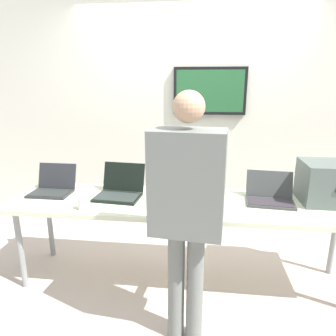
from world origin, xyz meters
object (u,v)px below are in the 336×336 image
workbench (183,207)px  laptop_station_0 (53,187)px  laptop_station_2 (195,192)px  laptop_station_3 (270,195)px  coffee_mug (83,204)px  equipment_box (329,183)px  laptop_station_1 (120,189)px  person (187,201)px

workbench → laptop_station_0: laptop_station_0 is taller
laptop_station_2 → laptop_station_3: size_ratio=0.86×
workbench → laptop_station_0: 1.18m
workbench → coffee_mug: 0.80m
equipment_box → laptop_station_1: equipment_box is taller
laptop_station_1 → person: (0.62, -0.69, 0.20)m
equipment_box → laptop_station_0: 2.35m
workbench → coffee_mug: (-0.76, -0.25, 0.10)m
equipment_box → laptop_station_1: 1.73m
workbench → laptop_station_1: (-0.55, 0.07, 0.11)m
laptop_station_0 → person: bearing=-29.6°
equipment_box → coffee_mug: size_ratio=4.64×
laptop_station_0 → laptop_station_3: 1.88m
person → laptop_station_0: bearing=150.4°
laptop_station_3 → person: person is taller
laptop_station_2 → laptop_station_1: bearing=179.9°
laptop_station_1 → person: bearing=-48.1°
laptop_station_2 → person: 0.72m
equipment_box → coffee_mug: bearing=-168.9°
equipment_box → laptop_station_0: (-2.35, -0.05, -0.11)m
equipment_box → laptop_station_2: equipment_box is taller
laptop_station_2 → laptop_station_3: laptop_station_2 is taller
person → workbench: bearing=95.9°
equipment_box → laptop_station_3: size_ratio=1.06×
laptop_station_3 → coffee_mug: laptop_station_3 is taller
laptop_station_1 → coffee_mug: 0.38m
laptop_station_3 → person: size_ratio=0.24×
workbench → laptop_station_0: size_ratio=8.13×
laptop_station_3 → laptop_station_1: bearing=-179.3°
laptop_station_0 → person: (1.24, -0.70, 0.20)m
laptop_station_1 → coffee_mug: size_ratio=4.37×
laptop_station_0 → laptop_station_2: 1.27m
laptop_station_1 → laptop_station_2: laptop_station_1 is taller
equipment_box → coffee_mug: (-1.93, -0.38, -0.12)m
laptop_station_1 → laptop_station_3: laptop_station_1 is taller
laptop_station_2 → workbench: bearing=-144.4°
equipment_box → laptop_station_2: size_ratio=1.23×
workbench → equipment_box: (1.17, 0.13, 0.22)m
workbench → equipment_box: 1.20m
laptop_station_0 → laptop_station_2: bearing=-0.6°
equipment_box → laptop_station_2: (-1.08, -0.06, -0.11)m
coffee_mug → laptop_station_2: bearing=20.4°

